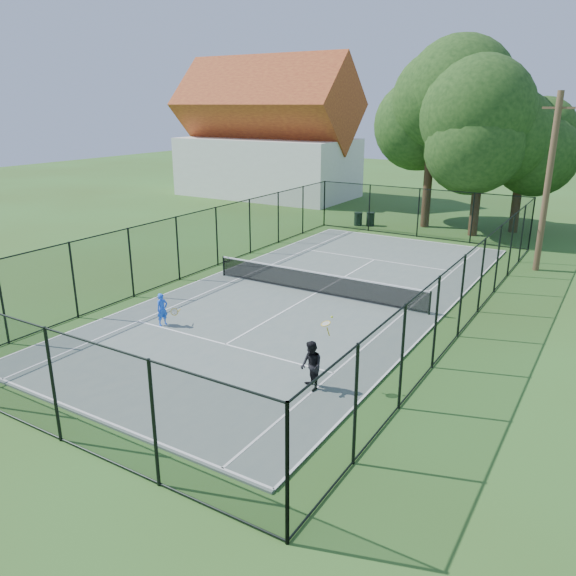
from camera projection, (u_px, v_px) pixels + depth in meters
The scene contains 13 objects.
ground at pixel (316, 294), 24.26m from camera, with size 120.00×120.00×0.00m, color #354F1B.
tennis_court at pixel (316, 294), 24.26m from camera, with size 11.00×24.00×0.06m, color #55645F.
tennis_net at pixel (316, 282), 24.08m from camera, with size 10.08×0.08×0.95m.
fence at pixel (317, 261), 23.80m from camera, with size 13.10×26.10×3.00m.
tree_near_left at pixel (432, 125), 35.64m from camera, with size 8.19×8.19×10.68m.
tree_near_mid at pixel (482, 144), 33.47m from camera, with size 6.91×6.91×9.04m.
tree_near_right at pixel (523, 147), 34.44m from camera, with size 6.08×6.08×8.39m.
building at pixel (267, 139), 48.98m from camera, with size 15.30×8.15×11.87m.
trash_bin_left at pixel (358, 219), 37.90m from camera, with size 0.58×0.58×0.89m.
trash_bin_right at pixel (370, 219), 37.85m from camera, with size 0.58×0.58×0.90m.
utility_pole at pixel (548, 183), 26.51m from camera, with size 1.40×0.30×8.43m.
player_blue at pixel (162, 309), 20.57m from camera, with size 0.78×0.50×1.22m.
player_black at pixel (311, 366), 15.86m from camera, with size 0.89×0.95×2.16m.
Camera 1 is at (10.93, -20.23, 7.83)m, focal length 35.00 mm.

